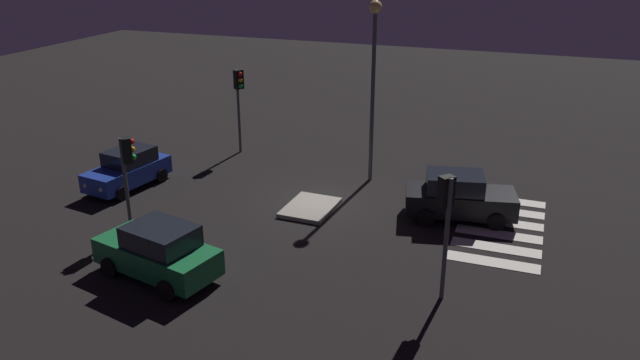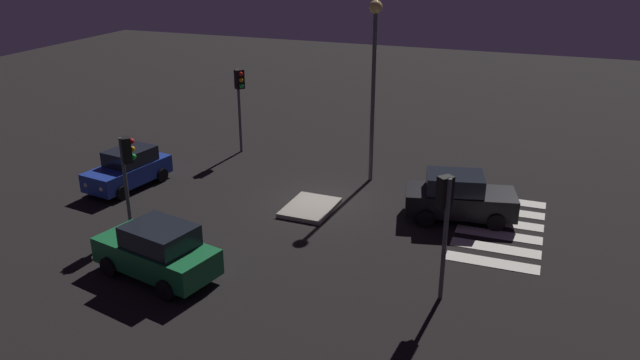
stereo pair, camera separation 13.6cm
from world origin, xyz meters
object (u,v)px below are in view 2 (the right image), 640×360
object	(u,v)px
car_blue	(128,169)
traffic_light_south	(444,207)
street_lamp	(374,62)
car_green	(157,251)
car_black	(459,197)
traffic_light_north	(240,90)
traffic_light_west	(127,161)
traffic_island	(310,208)

from	to	relation	value
car_blue	traffic_light_south	distance (m)	15.51
traffic_light_south	street_lamp	distance (m)	10.37
car_green	car_black	xyz separation A→B (m)	(8.05, -8.62, 0.01)
traffic_light_south	traffic_light_north	xyz separation A→B (m)	(10.30, 12.16, 0.24)
car_green	traffic_light_west	xyz separation A→B (m)	(2.56, 2.83, 1.94)
car_black	car_green	bearing A→B (deg)	-149.34
traffic_island	car_green	world-z (taller)	car_green
traffic_light_west	traffic_island	bearing A→B (deg)	-5.01
traffic_island	car_black	world-z (taller)	car_black
car_green	car_blue	xyz separation A→B (m)	(6.27, 5.80, -0.07)
car_black	traffic_light_west	size ratio (longest dim) A/B	1.22
street_lamp	car_green	bearing A→B (deg)	159.06
traffic_light_west	street_lamp	size ratio (longest dim) A/B	0.47
car_blue	traffic_light_south	xyz separation A→B (m)	(-4.26, -14.75, 2.21)
car_green	car_black	world-z (taller)	car_black
traffic_island	car_green	distance (m)	7.35
car_green	traffic_light_west	distance (m)	4.28
car_green	car_black	distance (m)	11.79
traffic_island	car_blue	world-z (taller)	car_blue
car_blue	traffic_light_west	bearing A→B (deg)	47.90
traffic_light_south	street_lamp	world-z (taller)	street_lamp
traffic_light_south	traffic_light_west	world-z (taller)	traffic_light_south
traffic_light_south	traffic_light_west	size ratio (longest dim) A/B	1.07
traffic_island	traffic_light_north	distance (m)	8.78
traffic_island	car_blue	size ratio (longest dim) A/B	0.62
car_green	traffic_light_north	bearing A→B (deg)	-62.75
traffic_island	traffic_light_west	distance (m)	7.52
traffic_island	traffic_light_south	xyz separation A→B (m)	(-4.75, -6.18, 2.98)
car_black	traffic_light_south	distance (m)	6.41
car_black	traffic_light_north	bearing A→B (deg)	147.80
car_black	street_lamp	bearing A→B (deg)	135.08
traffic_light_south	car_black	bearing A→B (deg)	-43.96
traffic_light_south	car_blue	bearing A→B (deg)	26.81
traffic_light_west	traffic_light_north	size ratio (longest dim) A/B	0.86
traffic_island	car_blue	bearing A→B (deg)	93.23
traffic_light_west	car_green	bearing A→B (deg)	-84.05
traffic_island	street_lamp	bearing A→B (deg)	-18.72
car_green	traffic_light_north	size ratio (longest dim) A/B	1.05
car_black	car_blue	bearing A→B (deg)	174.64
traffic_island	car_black	xyz separation A→B (m)	(1.29, -5.85, 0.84)
traffic_light_south	car_green	bearing A→B (deg)	55.60
street_lamp	traffic_island	bearing A→B (deg)	161.28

